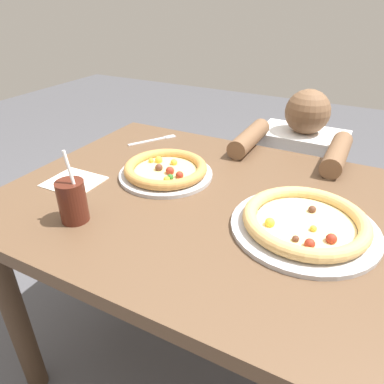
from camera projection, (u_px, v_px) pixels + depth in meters
name	position (u px, v px, depth m)	size (l,w,h in m)	color
ground_plane	(203.00, 361.00, 1.40)	(8.00, 8.00, 0.00)	#4C4C51
dining_table	(206.00, 229.00, 1.09)	(1.17, 0.89, 0.75)	brown
pizza_near	(305.00, 223.00, 0.88)	(0.37, 0.37, 0.05)	#B7B7BC
pizza_far	(166.00, 170.00, 1.14)	(0.30, 0.30, 0.04)	#B7B7BC
drink_cup_colored	(72.00, 201.00, 0.90)	(0.07, 0.07, 0.20)	#4C1E14
paper_napkin	(74.00, 182.00, 1.11)	(0.16, 0.14, 0.00)	white
fork	(155.00, 140.00, 1.42)	(0.12, 0.18, 0.00)	silver
diner_seated	(293.00, 201.00, 1.62)	(0.39, 0.51, 0.93)	#333847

